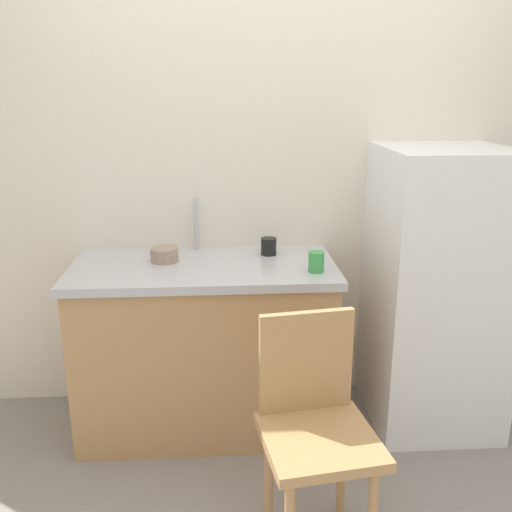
% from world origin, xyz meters
% --- Properties ---
extents(ground_plane, '(8.00, 8.00, 0.00)m').
position_xyz_m(ground_plane, '(0.00, 0.00, 0.00)').
color(ground_plane, gray).
extents(back_wall, '(4.80, 0.10, 2.65)m').
position_xyz_m(back_wall, '(0.00, 1.00, 1.32)').
color(back_wall, silver).
rests_on(back_wall, ground_plane).
extents(cabinet_base, '(1.23, 0.60, 0.82)m').
position_xyz_m(cabinet_base, '(-0.35, 0.65, 0.41)').
color(cabinet_base, tan).
rests_on(cabinet_base, ground_plane).
extents(countertop, '(1.27, 0.64, 0.04)m').
position_xyz_m(countertop, '(-0.35, 0.65, 0.84)').
color(countertop, '#B7B7BC').
rests_on(countertop, cabinet_base).
extents(faucet, '(0.02, 0.02, 0.27)m').
position_xyz_m(faucet, '(-0.39, 0.90, 1.00)').
color(faucet, '#B7B7BC').
rests_on(faucet, countertop).
extents(refrigerator, '(0.60, 0.63, 1.41)m').
position_xyz_m(refrigerator, '(0.80, 0.64, 0.70)').
color(refrigerator, white).
rests_on(refrigerator, ground_plane).
extents(chair, '(0.45, 0.45, 0.89)m').
position_xyz_m(chair, '(0.06, -0.17, 0.50)').
color(chair, tan).
rests_on(chair, ground_plane).
extents(terracotta_bowl, '(0.14, 0.14, 0.07)m').
position_xyz_m(terracotta_bowl, '(-0.54, 0.71, 0.90)').
color(terracotta_bowl, gray).
rests_on(terracotta_bowl, countertop).
extents(cup_green, '(0.07, 0.07, 0.10)m').
position_xyz_m(cup_green, '(0.17, 0.50, 0.91)').
color(cup_green, green).
rests_on(cup_green, countertop).
extents(cup_black, '(0.08, 0.08, 0.09)m').
position_xyz_m(cup_black, '(-0.02, 0.79, 0.91)').
color(cup_black, black).
rests_on(cup_black, countertop).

